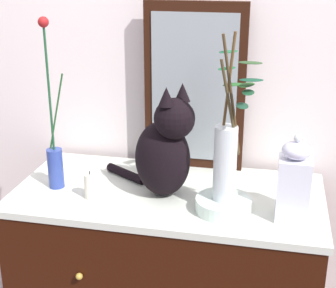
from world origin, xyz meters
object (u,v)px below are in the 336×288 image
object	(u,v)px
cat_sitting	(165,150)
vase_slim_green	(54,152)
mirror_leaning	(194,88)
bowl_porcelain	(223,205)
candle_pillar	(90,186)
jar_lidded_porcelain	(294,182)
vase_glass_clear	(226,154)

from	to	relation	value
cat_sitting	vase_slim_green	world-z (taller)	vase_slim_green
mirror_leaning	bowl_porcelain	distance (m)	0.49
cat_sitting	candle_pillar	size ratio (longest dim) A/B	4.01
mirror_leaning	vase_slim_green	xyz separation A→B (m)	(-0.45, -0.30, -0.18)
cat_sitting	bowl_porcelain	size ratio (longest dim) A/B	2.19
candle_pillar	cat_sitting	bearing A→B (deg)	17.96
candle_pillar	bowl_porcelain	bearing A→B (deg)	-0.22
jar_lidded_porcelain	candle_pillar	xyz separation A→B (m)	(-0.68, 0.00, -0.08)
bowl_porcelain	vase_glass_clear	xyz separation A→B (m)	(0.00, -0.00, 0.18)
vase_slim_green	candle_pillar	world-z (taller)	vase_slim_green
candle_pillar	vase_slim_green	bearing A→B (deg)	158.50
vase_slim_green	candle_pillar	size ratio (longest dim) A/B	6.03
vase_glass_clear	vase_slim_green	bearing A→B (deg)	174.19
vase_glass_clear	candle_pillar	size ratio (longest dim) A/B	5.38
bowl_porcelain	vase_glass_clear	world-z (taller)	vase_glass_clear
mirror_leaning	bowl_porcelain	size ratio (longest dim) A/B	3.48
vase_slim_green	vase_glass_clear	distance (m)	0.62
mirror_leaning	cat_sitting	distance (m)	0.32
mirror_leaning	vase_glass_clear	xyz separation A→B (m)	(0.16, -0.36, -0.12)
bowl_porcelain	vase_slim_green	bearing A→B (deg)	174.25
vase_glass_clear	candle_pillar	bearing A→B (deg)	179.66
vase_slim_green	vase_glass_clear	xyz separation A→B (m)	(0.62, -0.06, 0.07)
cat_sitting	bowl_porcelain	distance (m)	0.27
vase_slim_green	vase_glass_clear	world-z (taller)	vase_slim_green
bowl_porcelain	jar_lidded_porcelain	size ratio (longest dim) A/B	0.65
vase_glass_clear	bowl_porcelain	bearing A→B (deg)	162.90
bowl_porcelain	jar_lidded_porcelain	distance (m)	0.24
cat_sitting	candle_pillar	xyz separation A→B (m)	(-0.25, -0.08, -0.13)
vase_slim_green	vase_glass_clear	bearing A→B (deg)	-5.81
cat_sitting	vase_glass_clear	distance (m)	0.24
vase_glass_clear	jar_lidded_porcelain	size ratio (longest dim) A/B	1.91
jar_lidded_porcelain	candle_pillar	bearing A→B (deg)	179.94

